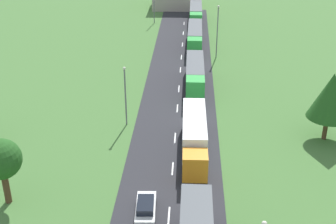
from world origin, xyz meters
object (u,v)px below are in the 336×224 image
lamppost_second (125,93)px  truck_second (194,135)px  car_second (146,208)px  tree_elm (331,96)px  lamppost_third (217,29)px  truck_fifth (196,14)px  truck_fourth (195,36)px  lamppost_fourth (154,3)px  tree_birch (1,160)px  truck_third (195,74)px

lamppost_second → truck_second: bearing=-37.1°
car_second → tree_elm: tree_elm is taller
car_second → lamppost_third: (7.92, 42.33, 4.05)m
truck_second → truck_fifth: bearing=89.7°
car_second → truck_fourth: bearing=84.9°
truck_second → lamppost_third: size_ratio=1.41×
truck_fourth → truck_fifth: 16.18m
truck_fourth → truck_second: bearing=-90.1°
truck_fourth → lamppost_fourth: size_ratio=1.91×
car_second → lamppost_third: bearing=79.4°
truck_fourth → car_second: truck_fourth is taller
truck_fifth → lamppost_fourth: size_ratio=1.81×
truck_fifth → tree_elm: (14.63, -48.84, 3.26)m
truck_fourth → lamppost_second: lamppost_second is taller
truck_fifth → lamppost_second: size_ratio=1.82×
car_second → tree_birch: size_ratio=0.69×
truck_third → lamppost_fourth: lamppost_fourth is taller
car_second → lamppost_fourth: 63.98m
tree_elm → truck_fifth: bearing=106.7°
car_second → lamppost_third: size_ratio=0.50×
lamppost_fourth → lamppost_third: bearing=-60.2°
lamppost_third → tree_elm: (11.18, -27.52, 0.47)m
lamppost_second → truck_fourth: bearing=74.8°
truck_fourth → truck_fifth: bearing=89.3°
truck_fifth → lamppost_fourth: lamppost_fourth is taller
truck_second → truck_fifth: 52.77m
tree_birch → truck_fifth: bearing=74.5°
tree_elm → car_second: bearing=-142.2°
lamppost_second → lamppost_fourth: lamppost_fourth is taller
truck_fourth → car_second: (-4.25, -47.48, -1.21)m
lamppost_third → truck_third: bearing=-105.1°
truck_third → lamppost_second: (-8.26, -11.72, 2.10)m
tree_elm → lamppost_second: bearing=174.4°
truck_fifth → lamppost_fourth: 9.07m
tree_birch → tree_elm: size_ratio=0.80×
lamppost_second → tree_elm: tree_elm is taller
truck_third → truck_second: bearing=-90.3°
lamppost_third → tree_birch: (-20.68, -40.96, -0.38)m
lamppost_third → tree_elm: lamppost_third is taller
lamppost_second → lamppost_fourth: (-0.36, 46.66, 0.02)m
truck_fifth → tree_birch: tree_birch is taller
truck_second → lamppost_second: (-8.18, 6.20, 2.01)m
truck_second → truck_fourth: truck_second is taller
car_second → lamppost_fourth: lamppost_fourth is taller
truck_third → car_second: (-4.26, -28.80, -1.24)m
car_second → tree_elm: bearing=37.8°
truck_fifth → lamppost_second: 47.38m
lamppost_third → car_second: bearing=-100.6°
lamppost_second → tree_elm: bearing=-5.6°
truck_second → tree_birch: tree_birch is taller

